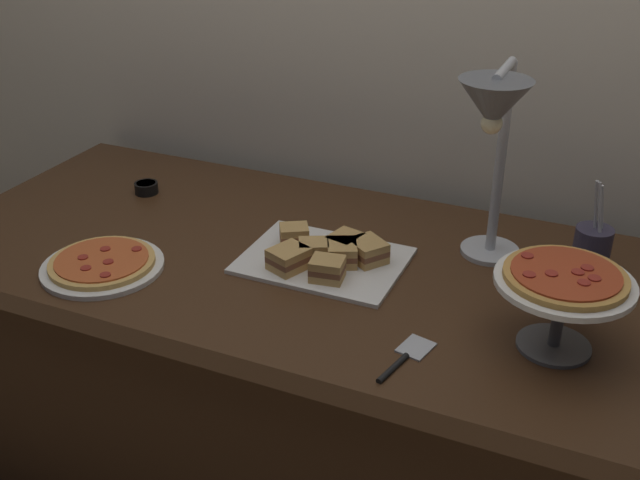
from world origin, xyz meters
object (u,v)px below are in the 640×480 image
heat_lamp (494,124)px  sauce_cup_near (146,187)px  pizza_plate_center (564,287)px  utensil_holder (592,249)px  pizza_plate_front (102,264)px  sandwich_platter (326,255)px  serving_spatula (405,357)px

heat_lamp → sauce_cup_near: (-0.96, 0.09, -0.35)m
pizza_plate_center → utensil_holder: utensil_holder is taller
pizza_plate_front → utensil_holder: (1.03, 0.44, 0.05)m
pizza_plate_center → sauce_cup_near: 1.20m
sandwich_platter → pizza_plate_front: bearing=-153.6°
serving_spatula → pizza_plate_center: bearing=30.9°
heat_lamp → utensil_holder: bearing=29.8°
sauce_cup_near → serving_spatula: bearing=-26.1°
heat_lamp → sandwich_platter: (-0.34, -0.08, -0.34)m
sauce_cup_near → sandwich_platter: bearing=-15.2°
sandwich_platter → utensil_holder: 0.60m
serving_spatula → sauce_cup_near: bearing=153.9°
pizza_plate_front → serving_spatula: bearing=-3.5°
heat_lamp → pizza_plate_front: (-0.80, -0.31, -0.35)m
pizza_plate_center → heat_lamp: bearing=134.2°
serving_spatula → heat_lamp: bearing=81.4°
heat_lamp → pizza_plate_front: bearing=-158.7°
sauce_cup_near → serving_spatula: size_ratio=0.38×
pizza_plate_center → sauce_cup_near: size_ratio=4.03×
heat_lamp → pizza_plate_center: heat_lamp is taller
pizza_plate_center → sauce_cup_near: bearing=165.9°
pizza_plate_front → sandwich_platter: 0.52m
sandwich_platter → serving_spatula: (0.28, -0.27, -0.02)m
heat_lamp → serving_spatula: 0.51m
sandwich_platter → sauce_cup_near: sandwich_platter is taller
heat_lamp → utensil_holder: 0.40m
sandwich_platter → utensil_holder: bearing=20.6°
sandwich_platter → utensil_holder: utensil_holder is taller
pizza_plate_front → heat_lamp: bearing=21.3°
utensil_holder → serving_spatula: utensil_holder is taller
heat_lamp → pizza_plate_center: size_ratio=1.81×
sandwich_platter → heat_lamp: bearing=13.8°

